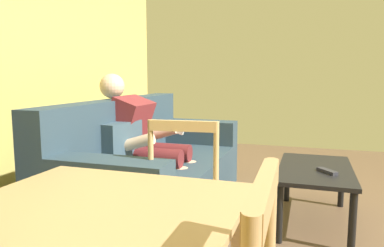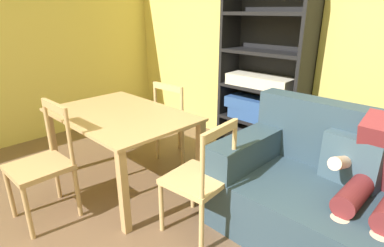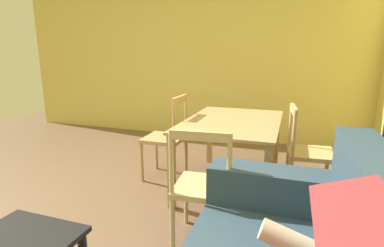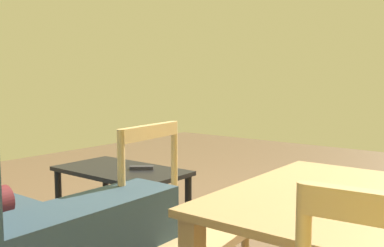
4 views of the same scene
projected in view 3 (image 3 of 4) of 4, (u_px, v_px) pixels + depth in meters
The scene contains 6 objects.
ground_plane at pixel (49, 225), 2.39m from camera, with size 8.06×8.06×0.00m, color brown.
wall_side at pixel (181, 60), 4.88m from camera, with size 0.12×5.96×2.54m, color #D2BE5D.
dining_table at pixel (232, 130), 2.97m from camera, with size 1.35×0.92×0.72m.
dining_chair_near_wall at pixel (308, 153), 2.77m from camera, with size 0.46×0.46×0.89m.
dining_chair_facing_couch at pixel (204, 187), 2.08m from camera, with size 0.46×0.46×0.89m.
dining_chair_by_doorway at pixel (167, 138), 3.24m from camera, with size 0.43×0.43×0.93m.
Camera 3 is at (1.64, 1.80, 1.36)m, focal length 27.38 mm.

